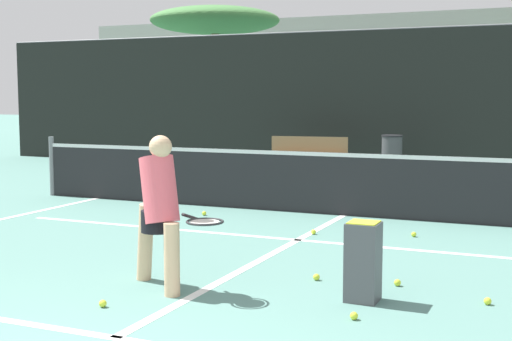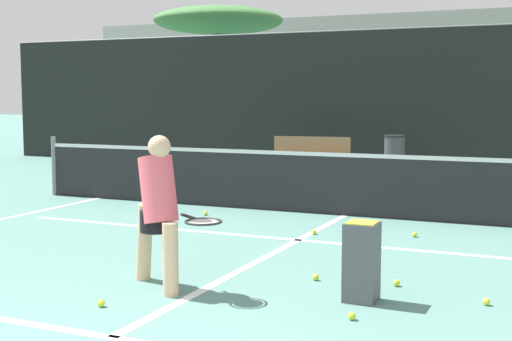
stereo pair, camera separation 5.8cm
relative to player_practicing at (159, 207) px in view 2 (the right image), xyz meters
The scene contains 20 objects.
court_baseline_near 1.59m from the player_practicing, 73.24° to the right, with size 11.00×0.10×0.01m, color white.
court_service_line 2.78m from the player_practicing, 81.42° to the left, with size 8.25×0.10×0.01m, color white.
court_center_mark 1.89m from the player_practicing, 76.60° to the left, with size 0.10×5.99×0.01m, color white.
net 4.69m from the player_practicing, 85.12° to the left, with size 11.09×0.09×1.07m.
fence_back 11.16m from the player_practicing, 87.95° to the left, with size 24.00×0.06×3.38m.
player_practicing is the anchor object (origin of this frame).
tennis_ball_scattered_0 1.70m from the player_practicing, 35.24° to the left, with size 0.07×0.07×0.07m, color #D1E033.
tennis_ball_scattered_1 2.07m from the player_practicing, ahead, with size 0.07×0.07×0.07m, color #D1E033.
tennis_ball_scattered_3 4.19m from the player_practicing, 112.02° to the left, with size 0.07×0.07×0.07m, color #D1E033.
tennis_ball_scattered_5 3.05m from the player_practicing, 13.47° to the left, with size 0.07×0.07×0.07m, color #D1E033.
tennis_ball_scattered_6 1.04m from the player_practicing, 101.94° to the right, with size 0.07×0.07×0.07m, color #D1E033.
tennis_ball_scattered_7 3.20m from the player_practicing, 81.54° to the left, with size 0.07×0.07×0.07m, color #D1E033.
tennis_ball_scattered_9 2.37m from the player_practicing, 25.99° to the left, with size 0.07×0.07×0.07m, color #D1E033.
tennis_ball_scattered_10 3.90m from the player_practicing, 63.74° to the left, with size 0.07×0.07×0.07m, color #D1E033.
ball_hopper 1.92m from the player_practicing, 11.66° to the left, with size 0.28×0.28×0.71m.
courtside_bench 10.07m from the player_practicing, 101.46° to the left, with size 1.83×0.64×0.86m.
trash_bin 10.00m from the player_practicing, 90.51° to the left, with size 0.47×0.47×0.94m.
parked_car 14.24m from the player_practicing, 100.34° to the left, with size 1.64×4.19×1.35m.
tree_mid 18.26m from the player_practicing, 115.12° to the left, with size 4.38×4.38×4.78m.
building_far 24.76m from the player_practicing, 89.08° to the left, with size 36.00×2.40×5.15m, color #B2ADA3.
Camera 2 is at (3.09, -2.86, 1.81)m, focal length 50.00 mm.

